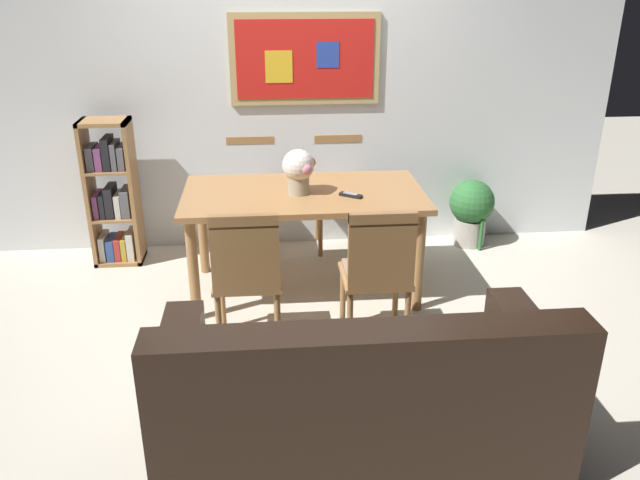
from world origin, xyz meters
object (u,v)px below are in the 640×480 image
Objects in this scene: dining_chair_far_left at (252,185)px; tv_remote at (351,195)px; flower_vase at (299,169)px; leather_couch at (358,401)px; dining_chair_near_left at (246,269)px; dining_table at (304,204)px; dining_chair_near_right at (378,267)px; dining_chair_far_right at (339,182)px; potted_ivy at (471,209)px; bookshelf at (113,197)px.

dining_chair_far_left reaches higher than tv_remote.
tv_remote is (0.34, -0.10, -0.16)m from flower_vase.
tv_remote is at bearing 83.90° from leather_couch.
dining_chair_near_left is at bearing -137.31° from tv_remote.
dining_table is 0.35m from tv_remote.
dining_chair_near_left is (-0.02, -1.58, 0.00)m from dining_chair_far_left.
dining_chair_far_right is (-0.04, 1.61, 0.00)m from dining_chair_near_right.
dining_chair_near_right is 5.92× the size of tv_remote.
dining_chair_near_left reaches higher than potted_ivy.
dining_chair_far_right is 2.57m from leather_couch.
dining_table is at bearing 115.32° from dining_chair_near_right.
dining_chair_far_right and dining_chair_near_left have the same top height.
dining_chair_far_left reaches higher than dining_table.
dining_chair_near_right is 1.85m from potted_ivy.
bookshelf is 7.31× the size of tv_remote.
dining_chair_near_right is at bearing -83.73° from tv_remote.
dining_chair_near_left is 0.81× the size of bookshelf.
tv_remote is (0.31, -0.13, 0.10)m from dining_table.
dining_chair_far_left is 1.18m from tv_remote.
dining_table is at bearing -112.45° from dining_chair_far_right.
dining_chair_far_left and dining_chair_near_left have the same top height.
dining_chair_far_right is 1.77m from bookshelf.
dining_chair_far_left and dining_chair_far_right have the same top height.
dining_chair_far_left is 1.58m from dining_chair_near_left.
potted_ivy is at bearing 39.07° from dining_chair_near_left.
dining_chair_far_left is 0.81× the size of bookshelf.
bookshelf is 1.58m from flower_vase.
dining_chair_near_right is 1.62m from dining_chair_far_right.
flower_vase reaches higher than potted_ivy.
bookshelf is at bearing 123.24° from leather_couch.
dining_table is 0.86m from dining_chair_near_left.
dining_chair_near_right is 1.00× the size of dining_chair_near_left.
potted_ivy is at bearing 26.23° from dining_table.
flower_vase is at bearing -68.64° from dining_chair_far_left.
dining_chair_near_right is at bearing -61.77° from flower_vase.
dining_chair_near_left is 1.50× the size of potted_ivy.
potted_ivy is 3.93× the size of tv_remote.
dining_chair_near_right is at bearing -65.29° from dining_chair_far_left.
dining_chair_near_right and dining_chair_far_left have the same top height.
dining_chair_near_left is at bearing -116.48° from dining_table.
potted_ivy is at bearing 26.80° from flower_vase.
flower_vase is at bearing -113.50° from dining_chair_far_right.
bookshelf reaches higher than dining_table.
flower_vase reaches higher than dining_chair_near_right.
dining_chair_near_left is at bearing -140.93° from potted_ivy.
potted_ivy is at bearing -5.76° from dining_chair_far_right.
dining_chair_far_left is 1.00× the size of dining_chair_far_right.
dining_chair_far_left is at bearing 111.36° from flower_vase.
dining_chair_far_left is at bearing 101.04° from leather_couch.
dining_chair_far_right is at bearing -0.16° from dining_chair_far_left.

